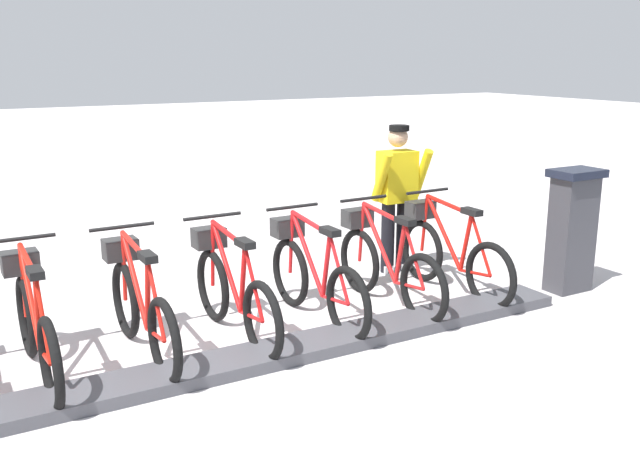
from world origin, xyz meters
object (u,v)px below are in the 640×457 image
object	(u,v)px
bike_docked_3	(232,289)
payment_kiosk	(572,228)
bike_docked_0	(450,252)
bike_docked_5	(35,323)
bike_docked_1	(385,263)
bike_docked_2	(313,275)
worker_near_rack	(397,194)
bike_docked_4	(140,305)

from	to	relation	value
bike_docked_3	payment_kiosk	bearing A→B (deg)	-99.22
bike_docked_0	bike_docked_5	bearing A→B (deg)	90.00
bike_docked_1	bike_docked_2	world-z (taller)	same
bike_docked_0	worker_near_rack	bearing A→B (deg)	6.19
payment_kiosk	worker_near_rack	bearing A→B (deg)	40.87
bike_docked_3	bike_docked_5	bearing A→B (deg)	90.00
bike_docked_3	worker_near_rack	bearing A→B (deg)	-70.43
bike_docked_1	bike_docked_4	world-z (taller)	same
bike_docked_0	bike_docked_3	xyz separation A→B (m)	(0.00, 2.41, 0.00)
bike_docked_0	bike_docked_2	size ratio (longest dim) A/B	1.00
bike_docked_1	bike_docked_3	distance (m)	1.60
bike_docked_5	bike_docked_3	bearing A→B (deg)	-90.00
bike_docked_4	bike_docked_3	bearing A→B (deg)	-90.00
bike_docked_2	bike_docked_4	bearing A→B (deg)	90.00
bike_docked_4	worker_near_rack	size ratio (longest dim) A/B	1.04
bike_docked_4	bike_docked_2	bearing A→B (deg)	-90.00
payment_kiosk	bike_docked_2	size ratio (longest dim) A/B	0.74
bike_docked_0	bike_docked_2	distance (m)	1.60
bike_docked_0	bike_docked_5	distance (m)	4.01
payment_kiosk	bike_docked_3	xyz separation A→B (m)	(0.57, 3.52, -0.24)
bike_docked_4	bike_docked_5	xyz separation A→B (m)	(0.00, 0.80, 0.00)
worker_near_rack	bike_docked_2	bearing A→B (deg)	118.54
bike_docked_3	bike_docked_0	bearing A→B (deg)	-90.00
bike_docked_0	bike_docked_3	world-z (taller)	same
bike_docked_0	bike_docked_1	bearing A→B (deg)	90.00
worker_near_rack	bike_docked_0	bearing A→B (deg)	-173.81
bike_docked_2	bike_docked_4	world-z (taller)	same
bike_docked_0	payment_kiosk	bearing A→B (deg)	-117.08
bike_docked_0	bike_docked_4	size ratio (longest dim) A/B	1.00
worker_near_rack	bike_docked_1	bearing A→B (deg)	139.14
bike_docked_2	bike_docked_5	bearing A→B (deg)	90.00
bike_docked_5	payment_kiosk	bearing A→B (deg)	-96.36
bike_docked_2	worker_near_rack	size ratio (longest dim) A/B	1.04
bike_docked_2	bike_docked_1	bearing A→B (deg)	-90.00
payment_kiosk	bike_docked_4	distance (m)	4.37
bike_docked_0	bike_docked_2	bearing A→B (deg)	90.00
payment_kiosk	bike_docked_1	world-z (taller)	payment_kiosk
bike_docked_1	bike_docked_5	size ratio (longest dim) A/B	1.00
payment_kiosk	bike_docked_3	distance (m)	3.58
bike_docked_4	worker_near_rack	xyz separation A→B (m)	(0.82, -3.12, 0.48)
bike_docked_5	bike_docked_0	bearing A→B (deg)	-90.00
bike_docked_1	bike_docked_2	size ratio (longest dim) A/B	1.00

